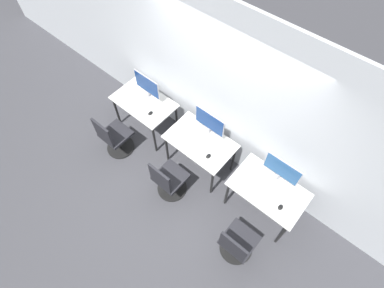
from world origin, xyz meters
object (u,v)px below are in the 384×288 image
Objects in this scene: keyboard_left at (139,104)px; office_chair_left at (114,138)px; office_chair_right at (237,244)px; keyboard_center at (194,147)px; mouse_center at (208,156)px; monitor_left at (147,86)px; mouse_left at (150,113)px; monitor_right at (282,170)px; keyboard_right at (264,195)px; monitor_center at (209,123)px; office_chair_center at (168,181)px; mouse_right at (280,207)px.

keyboard_left is 0.71m from office_chair_left.
office_chair_left is at bearing 177.96° from office_chair_right.
keyboard_center is 0.27m from mouse_center.
mouse_center is (1.50, -0.27, -0.24)m from monitor_left.
office_chair_right is (2.54, -0.70, -0.37)m from keyboard_left.
mouse_left reaches higher than keyboard_center.
monitor_right is 0.41m from keyboard_right.
keyboard_left is 0.79× the size of monitor_right.
keyboard_left and keyboard_right have the same top height.
monitor_center reaches higher than mouse_left.
office_chair_left is at bearing -156.73° from keyboard_center.
office_chair_right is (1.31, -0.64, -0.37)m from keyboard_center.
office_chair_center is 1.70× the size of monitor_right.
office_chair_center is (1.18, -0.60, -0.37)m from keyboard_left.
keyboard_left is at bearing 176.82° from mouse_left.
monitor_left is 1.23m from monitor_center.
office_chair_left reaches higher than keyboard_center.
monitor_center is (0.95, 0.32, 0.24)m from mouse_left.
office_chair_center is (1.18, -0.83, -0.61)m from monitor_left.
office_chair_center is (-0.32, -0.56, -0.37)m from mouse_center.
monitor_left is at bearing 167.11° from keyboard_center.
mouse_right is at bearing 0.76° from keyboard_center.
mouse_left is (0.28, -0.02, 0.01)m from keyboard_left.
keyboard_center is at bearing -176.89° from mouse_center.
office_chair_center is (-0.05, -0.90, -0.61)m from monitor_center.
mouse_right reaches higher than keyboard_right.
mouse_left is 0.22× the size of keyboard_right.
keyboard_right is (0.00, -0.33, -0.25)m from monitor_right.
monitor_center is at bearing 142.61° from office_chair_right.
office_chair_left is at bearing -159.91° from mouse_center.
monitor_left is 1.54m from mouse_center.
monitor_left is at bearing 159.95° from office_chair_right.
keyboard_right is at bearing 24.19° from office_chair_center.
mouse_center is 1.05m from monitor_right.
keyboard_center is (1.23, -0.28, -0.25)m from monitor_left.
mouse_left is 1.14m from office_chair_center.
monitor_left is at bearing -178.19° from monitor_right.
mouse_right is (0.26, -0.34, -0.24)m from monitor_right.
keyboard_center is (0.00, -0.35, -0.25)m from monitor_center.
office_chair_left is at bearing -166.98° from keyboard_right.
monitor_center and monitor_right have the same top height.
office_chair_center is at bearing -26.89° from keyboard_left.
keyboard_right is (2.18, -0.01, -0.01)m from mouse_left.
mouse_left is 0.17× the size of monitor_center.
office_chair_right is at bearing -32.31° from mouse_center.
monitor_right reaches higher than keyboard_left.
office_chair_right reaches higher than mouse_right.
mouse_center reaches higher than keyboard_left.
office_chair_center is (0.90, -0.58, -0.37)m from mouse_left.
monitor_right reaches higher than mouse_left.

